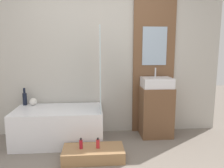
{
  "coord_description": "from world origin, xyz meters",
  "views": [
    {
      "loc": [
        -0.07,
        -2.11,
        1.45
      ],
      "look_at": [
        0.17,
        0.7,
        0.98
      ],
      "focal_mm": 35.0,
      "sensor_mm": 36.0,
      "label": 1
    }
  ],
  "objects_px": {
    "bathtub": "(59,125)",
    "wooden_step_bench": "(93,154)",
    "vase_tall_dark": "(25,98)",
    "bottle_soap_primary": "(81,144)",
    "bottle_soap_secondary": "(98,143)",
    "vase_round_light": "(33,102)",
    "sink": "(157,83)"
  },
  "relations": [
    {
      "from": "bathtub",
      "to": "bottle_soap_secondary",
      "type": "bearing_deg",
      "value": -44.89
    },
    {
      "from": "bottle_soap_primary",
      "to": "bottle_soap_secondary",
      "type": "distance_m",
      "value": 0.22
    },
    {
      "from": "sink",
      "to": "bathtub",
      "type": "bearing_deg",
      "value": -174.94
    },
    {
      "from": "sink",
      "to": "bottle_soap_primary",
      "type": "distance_m",
      "value": 1.55
    },
    {
      "from": "bottle_soap_primary",
      "to": "bottle_soap_secondary",
      "type": "xyz_separation_m",
      "value": [
        0.22,
        0.0,
        -0.0
      ]
    },
    {
      "from": "wooden_step_bench",
      "to": "bottle_soap_primary",
      "type": "xyz_separation_m",
      "value": [
        -0.16,
        -0.0,
        0.14
      ]
    },
    {
      "from": "bathtub",
      "to": "wooden_step_bench",
      "type": "distance_m",
      "value": 0.81
    },
    {
      "from": "wooden_step_bench",
      "to": "sink",
      "type": "relative_size",
      "value": 1.66
    },
    {
      "from": "bathtub",
      "to": "vase_tall_dark",
      "type": "distance_m",
      "value": 0.75
    },
    {
      "from": "bathtub",
      "to": "vase_tall_dark",
      "type": "bearing_deg",
      "value": 154.42
    },
    {
      "from": "bottle_soap_primary",
      "to": "bottle_soap_secondary",
      "type": "relative_size",
      "value": 1.03
    },
    {
      "from": "wooden_step_bench",
      "to": "bottle_soap_secondary",
      "type": "bearing_deg",
      "value": 0.0
    },
    {
      "from": "vase_tall_dark",
      "to": "bathtub",
      "type": "bearing_deg",
      "value": -25.58
    },
    {
      "from": "vase_tall_dark",
      "to": "sink",
      "type": "bearing_deg",
      "value": -3.72
    },
    {
      "from": "bathtub",
      "to": "wooden_step_bench",
      "type": "height_order",
      "value": "bathtub"
    },
    {
      "from": "vase_tall_dark",
      "to": "vase_round_light",
      "type": "relative_size",
      "value": 2.39
    },
    {
      "from": "bathtub",
      "to": "vase_round_light",
      "type": "distance_m",
      "value": 0.6
    },
    {
      "from": "sink",
      "to": "bottle_soap_secondary",
      "type": "xyz_separation_m",
      "value": [
        -0.98,
        -0.72,
        -0.68
      ]
    },
    {
      "from": "vase_tall_dark",
      "to": "vase_round_light",
      "type": "distance_m",
      "value": 0.15
    },
    {
      "from": "bathtub",
      "to": "bottle_soap_primary",
      "type": "relative_size",
      "value": 9.37
    },
    {
      "from": "vase_tall_dark",
      "to": "bottle_soap_secondary",
      "type": "bearing_deg",
      "value": -36.46
    },
    {
      "from": "vase_tall_dark",
      "to": "bottle_soap_primary",
      "type": "bearing_deg",
      "value": -42.33
    },
    {
      "from": "vase_tall_dark",
      "to": "wooden_step_bench",
      "type": "bearing_deg",
      "value": -37.92
    },
    {
      "from": "bathtub",
      "to": "bottle_soap_primary",
      "type": "bearing_deg",
      "value": -57.93
    },
    {
      "from": "bathtub",
      "to": "wooden_step_bench",
      "type": "bearing_deg",
      "value": -47.99
    },
    {
      "from": "wooden_step_bench",
      "to": "sink",
      "type": "bearing_deg",
      "value": 34.84
    },
    {
      "from": "bathtub",
      "to": "bottle_soap_primary",
      "type": "distance_m",
      "value": 0.69
    },
    {
      "from": "vase_tall_dark",
      "to": "vase_round_light",
      "type": "height_order",
      "value": "vase_tall_dark"
    },
    {
      "from": "vase_tall_dark",
      "to": "bottle_soap_secondary",
      "type": "height_order",
      "value": "vase_tall_dark"
    },
    {
      "from": "bottle_soap_primary",
      "to": "wooden_step_bench",
      "type": "bearing_deg",
      "value": 0.0
    },
    {
      "from": "bathtub",
      "to": "vase_tall_dark",
      "type": "relative_size",
      "value": 4.73
    },
    {
      "from": "sink",
      "to": "vase_tall_dark",
      "type": "distance_m",
      "value": 2.16
    }
  ]
}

